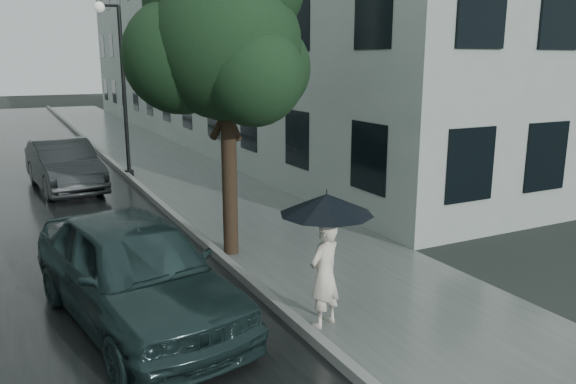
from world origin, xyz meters
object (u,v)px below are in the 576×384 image
lamp_post (118,80)px  street_tree (224,43)px  pedestrian (324,274)px  car_near (135,270)px  car_far (64,165)px

lamp_post → street_tree: bearing=-70.3°
pedestrian → car_near: car_near is taller
lamp_post → car_far: (-1.89, -1.14, -2.35)m
street_tree → car_near: street_tree is taller
pedestrian → lamp_post: (-0.39, 11.90, 2.29)m
car_far → car_near: bearing=-95.7°
lamp_post → car_near: (-1.91, -10.61, -2.27)m
street_tree → pedestrian: bearing=-89.3°
lamp_post → car_near: size_ratio=1.18×
street_tree → car_far: bearing=107.2°
pedestrian → car_near: 2.64m
lamp_post → pedestrian: bearing=-70.8°
street_tree → car_near: 4.48m
pedestrian → street_tree: bearing=-112.0°
car_near → pedestrian: bearing=-39.1°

